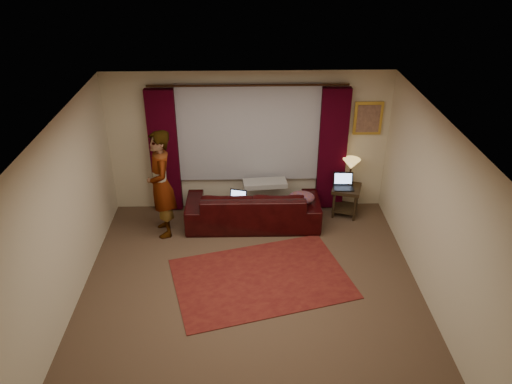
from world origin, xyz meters
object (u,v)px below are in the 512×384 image
tiffany_lamp (350,172)px  person (161,184)px  end_table (345,201)px  sofa (253,200)px  laptop_sofa (237,199)px  laptop_table (344,182)px

tiffany_lamp → person: bearing=-169.1°
end_table → sofa: bearing=-170.5°
laptop_sofa → tiffany_lamp: tiffany_lamp is taller
sofa → laptop_sofa: bearing=23.0°
end_table → person: 3.35m
sofa → laptop_table: (1.64, 0.24, 0.22)m
sofa → tiffany_lamp: bearing=-167.2°
end_table → laptop_table: 0.42m
tiffany_lamp → laptop_table: tiffany_lamp is taller
tiffany_lamp → laptop_table: size_ratio=1.31×
end_table → person: size_ratio=0.30×
laptop_sofa → person: bearing=-159.4°
tiffany_lamp → end_table: bearing=-121.0°
sofa → laptop_table: 1.67m
person → laptop_table: bearing=82.2°
laptop_sofa → sofa: bearing=37.6°
end_table → person: person is taller
sofa → laptop_table: size_ratio=6.13×
tiffany_lamp → laptop_table: bearing=-130.7°
sofa → end_table: (1.70, 0.28, -0.19)m
end_table → laptop_table: laptop_table is taller
sofa → tiffany_lamp: size_ratio=4.68×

